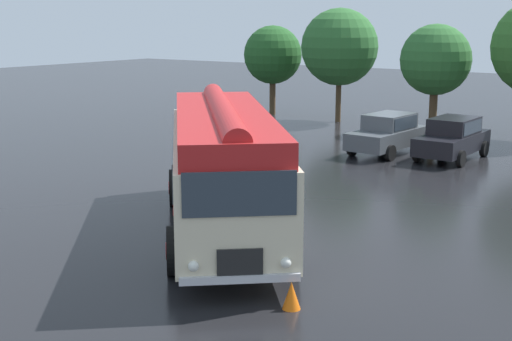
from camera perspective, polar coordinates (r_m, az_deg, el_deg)
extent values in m
plane|color=black|center=(19.28, -1.82, -4.61)|extent=(120.00, 120.00, 0.00)
cube|color=beige|center=(18.54, -2.66, -0.19)|extent=(8.47, 9.17, 2.10)
cube|color=red|center=(18.30, -2.70, 3.88)|extent=(8.19, 8.88, 0.56)
cylinder|color=red|center=(18.27, -2.71, 4.69)|extent=(6.72, 7.54, 0.60)
cube|color=#2D3842|center=(18.84, 1.11, 1.79)|extent=(5.30, 6.04, 0.84)
cube|color=#2D3842|center=(18.69, -6.61, 1.62)|extent=(5.30, 6.04, 0.84)
cube|color=red|center=(18.85, 1.13, 0.12)|extent=(5.43, 6.18, 0.12)
cube|color=red|center=(18.70, -6.56, -0.06)|extent=(5.43, 6.18, 0.12)
cube|color=#2D3842|center=(13.52, -1.33, -1.90)|extent=(1.68, 1.48, 0.88)
cube|color=black|center=(13.90, -1.30, -7.39)|extent=(0.72, 0.64, 0.56)
cube|color=silver|center=(14.00, -1.28, -8.69)|extent=(1.85, 1.64, 0.16)
sphere|color=white|center=(14.01, 2.41, -7.38)|extent=(0.22, 0.22, 0.22)
sphere|color=white|center=(13.86, -5.03, -7.63)|extent=(0.22, 0.22, 0.22)
cylinder|color=black|center=(15.97, 2.78, -6.12)|extent=(0.94, 1.01, 1.10)
cylinder|color=red|center=(15.97, 2.78, -6.12)|extent=(0.49, 0.50, 0.39)
cylinder|color=black|center=(15.79, -6.64, -6.40)|extent=(0.94, 1.01, 1.10)
cylinder|color=red|center=(15.79, -6.64, -6.40)|extent=(0.49, 0.50, 0.39)
cylinder|color=black|center=(21.70, 0.30, -1.20)|extent=(0.94, 1.01, 1.10)
cylinder|color=red|center=(21.70, 0.30, -1.20)|extent=(0.49, 0.50, 0.39)
cylinder|color=black|center=(21.57, -6.58, -1.37)|extent=(0.94, 1.01, 1.10)
cylinder|color=red|center=(21.57, -6.58, -1.37)|extent=(0.49, 0.50, 0.39)
cube|color=#4C5156|center=(30.18, 10.45, 2.59)|extent=(2.01, 4.32, 0.70)
cube|color=#4C5156|center=(30.21, 10.64, 3.88)|extent=(1.66, 2.29, 0.64)
cube|color=#2D3842|center=(29.86, 11.92, 3.74)|extent=(0.17, 1.93, 0.50)
cube|color=#2D3842|center=(30.58, 9.40, 4.02)|extent=(0.17, 1.93, 0.50)
cylinder|color=black|center=(28.70, 10.70, 1.39)|extent=(0.25, 0.65, 0.64)
cylinder|color=black|center=(29.57, 7.71, 1.80)|extent=(0.25, 0.65, 0.64)
cylinder|color=black|center=(30.98, 13.02, 2.07)|extent=(0.25, 0.65, 0.64)
cylinder|color=black|center=(31.79, 10.19, 2.44)|extent=(0.25, 0.65, 0.64)
cube|color=black|center=(29.57, 15.40, 2.17)|extent=(1.80, 4.24, 0.70)
cube|color=black|center=(29.61, 15.58, 3.48)|extent=(1.55, 2.22, 0.64)
cube|color=#2D3842|center=(29.35, 16.96, 3.33)|extent=(0.07, 1.93, 0.50)
cube|color=#2D3842|center=(29.88, 14.22, 3.63)|extent=(0.07, 1.93, 0.50)
cylinder|color=black|center=(28.13, 16.07, 0.91)|extent=(0.21, 0.64, 0.64)
cylinder|color=black|center=(28.77, 12.79, 1.33)|extent=(0.21, 0.64, 0.64)
cylinder|color=black|center=(30.55, 17.79, 1.66)|extent=(0.21, 0.64, 0.64)
cylinder|color=black|center=(31.14, 14.73, 2.03)|extent=(0.21, 0.64, 0.64)
cylinder|color=#4C3823|center=(42.02, 1.33, 6.01)|extent=(0.35, 0.35, 2.21)
sphere|color=#235623|center=(41.84, 1.35, 9.24)|extent=(3.37, 3.37, 3.37)
sphere|color=#235623|center=(42.15, 1.08, 9.10)|extent=(2.47, 2.47, 2.47)
cylinder|color=#4C3823|center=(39.19, 6.61, 5.71)|extent=(0.29, 0.29, 2.49)
sphere|color=#2D662D|center=(38.99, 6.71, 9.79)|extent=(4.13, 4.13, 4.13)
sphere|color=#2D662D|center=(39.30, 7.04, 9.68)|extent=(2.48, 2.48, 2.48)
cylinder|color=#4C3823|center=(36.17, 13.97, 4.75)|extent=(0.40, 0.40, 2.29)
sphere|color=#2D662D|center=(35.96, 14.17, 8.60)|extent=(3.44, 3.44, 3.44)
sphere|color=#2D662D|center=(35.87, 14.77, 8.74)|extent=(2.12, 2.12, 2.12)
cone|color=orange|center=(14.03, 2.85, -9.95)|extent=(0.36, 0.36, 0.55)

